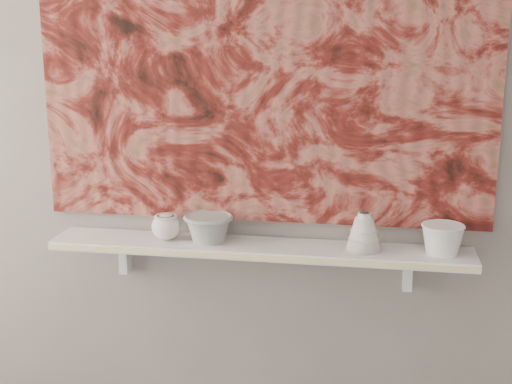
% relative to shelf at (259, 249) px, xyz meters
% --- Properties ---
extents(wall_back, '(3.60, 0.00, 3.60)m').
position_rel_shelf_xyz_m(wall_back, '(0.00, 0.09, 0.44)').
color(wall_back, slate).
rests_on(wall_back, floor).
extents(shelf, '(1.40, 0.18, 0.03)m').
position_rel_shelf_xyz_m(shelf, '(0.00, 0.00, 0.00)').
color(shelf, silver).
rests_on(shelf, wall_back).
extents(shelf_stripe, '(1.40, 0.01, 0.02)m').
position_rel_shelf_xyz_m(shelf_stripe, '(0.00, -0.09, 0.00)').
color(shelf_stripe, '#F3E5A2').
rests_on(shelf_stripe, shelf).
extents(bracket_left, '(0.03, 0.06, 0.12)m').
position_rel_shelf_xyz_m(bracket_left, '(-0.49, 0.06, -0.07)').
color(bracket_left, silver).
rests_on(bracket_left, wall_back).
extents(bracket_right, '(0.03, 0.06, 0.12)m').
position_rel_shelf_xyz_m(bracket_right, '(0.49, 0.06, -0.07)').
color(bracket_right, silver).
rests_on(bracket_right, wall_back).
extents(painting, '(1.50, 0.02, 1.10)m').
position_rel_shelf_xyz_m(painting, '(0.00, 0.08, 0.62)').
color(painting, maroon).
rests_on(painting, wall_back).
extents(house_motif, '(0.09, 0.00, 0.08)m').
position_rel_shelf_xyz_m(house_motif, '(0.45, 0.07, 0.32)').
color(house_motif, black).
rests_on(house_motif, painting).
extents(bowl_grey, '(0.22, 0.22, 0.10)m').
position_rel_shelf_xyz_m(bowl_grey, '(-0.17, 0.00, 0.06)').
color(bowl_grey, gray).
rests_on(bowl_grey, shelf).
extents(cup_cream, '(0.12, 0.12, 0.09)m').
position_rel_shelf_xyz_m(cup_cream, '(-0.32, 0.00, 0.06)').
color(cup_cream, silver).
rests_on(cup_cream, shelf).
extents(bell_vessel, '(0.13, 0.13, 0.12)m').
position_rel_shelf_xyz_m(bell_vessel, '(0.34, 0.00, 0.08)').
color(bell_vessel, beige).
rests_on(bell_vessel, shelf).
extents(bowl_white, '(0.15, 0.15, 0.10)m').
position_rel_shelf_xyz_m(bowl_white, '(0.59, 0.00, 0.06)').
color(bowl_white, white).
rests_on(bowl_white, shelf).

